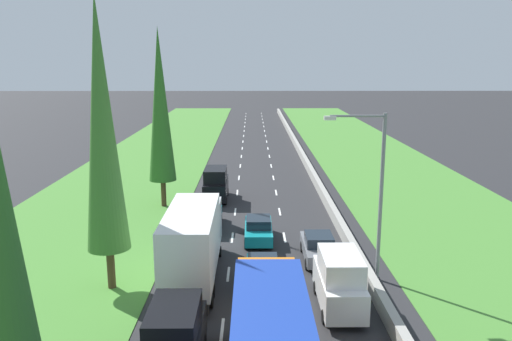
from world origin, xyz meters
name	(u,v)px	position (x,y,z in m)	size (l,w,h in m)	color
ground_plane	(256,161)	(0.00, 60.00, 0.00)	(300.00, 300.00, 0.00)	#28282B
grass_verge_left	(149,161)	(-12.65, 60.00, 0.02)	(14.00, 140.00, 0.04)	#478433
grass_verge_right	(376,161)	(14.35, 60.00, 0.02)	(14.00, 140.00, 0.04)	#478433
median_barrier	(303,157)	(5.70, 60.00, 0.42)	(0.44, 120.00, 0.85)	#9E9B93
lane_markings	(256,161)	(0.00, 60.00, 0.01)	(3.64, 116.00, 0.01)	white
white_van_right_lane	(339,281)	(3.70, 22.95, 1.40)	(1.96, 4.90, 2.82)	white
black_van_left_lane_second	(175,339)	(-3.29, 17.83, 1.40)	(1.96, 4.90, 2.82)	black
grey_sedan_right_lane	(318,247)	(3.50, 28.99, 0.81)	(1.82, 4.50, 1.64)	slate
white_box_truck_left_lane	(194,242)	(-3.52, 26.12, 2.18)	(2.46, 9.40, 4.18)	black
teal_hatchback_centre_lane	(263,272)	(0.12, 25.35, 0.84)	(1.74, 3.90, 1.72)	teal
teal_sedan_left_lane	(208,217)	(-3.56, 35.10, 0.81)	(1.82, 4.50, 1.64)	teal
teal_sedan_centre_lane	(258,229)	(-0.01, 32.33, 0.81)	(1.82, 4.50, 1.64)	teal
black_van_left_lane_fifth	(216,184)	(-3.49, 42.53, 1.40)	(1.96, 4.90, 2.82)	black
poplar_tree_second	(102,126)	(-7.72, 25.28, 8.47)	(2.17, 2.17, 14.82)	#4C3823
poplar_tree_third	(160,106)	(-7.61, 40.66, 8.17)	(2.16, 2.16, 14.24)	#4C3823
street_light_mast	(375,185)	(5.98, 26.26, 5.23)	(3.20, 0.28, 9.00)	gray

